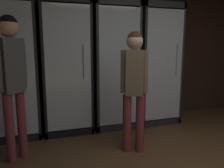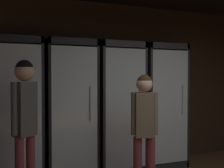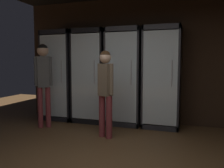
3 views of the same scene
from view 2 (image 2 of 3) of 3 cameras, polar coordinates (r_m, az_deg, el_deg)
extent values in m
cube|color=#382619|center=(4.97, 4.76, -0.04)|extent=(6.00, 0.06, 2.80)
cube|color=black|center=(4.42, -19.65, -4.93)|extent=(0.75, 0.04, 2.09)
cube|color=black|center=(4.17, -14.67, -5.28)|extent=(0.04, 0.61, 2.09)
cube|color=black|center=(4.14, -19.66, 8.43)|extent=(0.75, 0.61, 0.10)
cube|color=white|center=(4.39, -19.64, -4.97)|extent=(0.67, 0.02, 1.85)
cube|color=silver|center=(3.85, -19.42, -5.87)|extent=(0.67, 0.02, 1.85)
cylinder|color=#B2B2B7|center=(3.83, -16.07, -4.31)|extent=(0.02, 0.02, 0.50)
cylinder|color=#194723|center=(4.28, -21.68, -14.41)|extent=(0.03, 0.03, 0.06)
cylinder|color=#9EAD99|center=(4.35, -17.39, -15.93)|extent=(0.06, 0.06, 0.21)
cylinder|color=#9EAD99|center=(4.31, -17.41, -14.15)|extent=(0.02, 0.02, 0.07)
cylinder|color=#B2332D|center=(4.35, -17.39, -16.01)|extent=(0.06, 0.06, 0.06)
cube|color=silver|center=(4.19, -19.51, -9.59)|extent=(0.65, 0.53, 0.02)
cylinder|color=black|center=(4.17, -21.83, -7.98)|extent=(0.07, 0.07, 0.23)
cylinder|color=black|center=(4.15, -21.85, -6.00)|extent=(0.02, 0.02, 0.06)
cylinder|color=#B2332D|center=(4.17, -21.83, -8.43)|extent=(0.08, 0.08, 0.06)
cylinder|color=black|center=(4.14, -17.28, -8.07)|extent=(0.06, 0.06, 0.22)
cylinder|color=black|center=(4.11, -17.30, -5.95)|extent=(0.02, 0.02, 0.09)
cylinder|color=beige|center=(4.14, -17.28, -8.20)|extent=(0.06, 0.06, 0.07)
cube|color=silver|center=(4.12, -19.58, -1.19)|extent=(0.65, 0.53, 0.02)
cylinder|color=black|center=(4.13, -20.63, 0.21)|extent=(0.07, 0.07, 0.19)
cylinder|color=black|center=(4.13, -20.64, 2.14)|extent=(0.02, 0.02, 0.09)
cylinder|color=#2D2D33|center=(4.13, -20.63, 0.09)|extent=(0.07, 0.07, 0.06)
cylinder|color=gray|center=(4.14, -18.54, 0.45)|extent=(0.07, 0.07, 0.22)
cylinder|color=gray|center=(4.14, -18.56, 2.40)|extent=(0.02, 0.02, 0.06)
cylinder|color=white|center=(4.14, -18.54, 0.30)|extent=(0.07, 0.07, 0.08)
cylinder|color=#9EAD99|center=(4.11, -16.15, 0.22)|extent=(0.08, 0.08, 0.18)
cylinder|color=#9EAD99|center=(4.11, -16.16, 2.05)|extent=(0.03, 0.03, 0.08)
cylinder|color=beige|center=(4.11, -16.15, 0.31)|extent=(0.08, 0.08, 0.07)
cube|color=black|center=(4.51, -9.45, -4.74)|extent=(0.75, 0.04, 2.09)
cube|color=black|center=(4.18, -13.41, -5.26)|extent=(0.04, 0.61, 2.09)
cube|color=black|center=(4.33, -4.09, -4.99)|extent=(0.04, 0.61, 2.09)
cube|color=black|center=(4.24, -8.72, 8.33)|extent=(0.75, 0.61, 0.10)
cube|color=white|center=(4.48, -9.37, -4.78)|extent=(0.67, 0.02, 1.85)
cube|color=silver|center=(3.96, -7.74, -5.61)|extent=(0.67, 0.02, 1.85)
cylinder|color=#B2B2B7|center=(3.98, -4.52, -4.04)|extent=(0.02, 0.02, 0.50)
cylinder|color=#194723|center=(4.32, -11.70, -16.04)|extent=(0.07, 0.07, 0.21)
cylinder|color=#194723|center=(4.28, -11.71, -14.30)|extent=(0.02, 0.02, 0.06)
cylinder|color=white|center=(4.32, -11.70, -16.14)|extent=(0.08, 0.08, 0.07)
cylinder|color=black|center=(4.43, -9.76, -15.43)|extent=(0.07, 0.07, 0.23)
cylinder|color=black|center=(4.39, -9.77, -13.47)|extent=(0.02, 0.02, 0.08)
cylinder|color=white|center=(4.43, -9.76, -15.56)|extent=(0.07, 0.07, 0.07)
cylinder|color=black|center=(4.43, -7.60, -15.63)|extent=(0.06, 0.06, 0.20)
cylinder|color=black|center=(4.39, -7.61, -13.82)|extent=(0.02, 0.02, 0.09)
cylinder|color=#2D2D33|center=(4.43, -7.60, -15.69)|extent=(0.06, 0.06, 0.07)
cylinder|color=brown|center=(4.48, -5.69, -15.45)|extent=(0.06, 0.06, 0.20)
cylinder|color=brown|center=(4.45, -5.69, -13.84)|extent=(0.02, 0.02, 0.06)
cylinder|color=white|center=(4.48, -5.69, -15.37)|extent=(0.06, 0.06, 0.07)
cube|color=silver|center=(4.29, -8.65, -9.28)|extent=(0.65, 0.53, 0.02)
cylinder|color=#9EAD99|center=(4.26, -11.63, -7.87)|extent=(0.08, 0.08, 0.20)
cylinder|color=#9EAD99|center=(4.24, -11.64, -6.00)|extent=(0.03, 0.03, 0.08)
cylinder|color=white|center=(4.26, -11.63, -7.88)|extent=(0.08, 0.08, 0.07)
cylinder|color=#194723|center=(4.28, -8.74, -7.72)|extent=(0.07, 0.07, 0.22)
cylinder|color=#194723|center=(4.26, -8.75, -5.68)|extent=(0.03, 0.03, 0.09)
cylinder|color=#B2332D|center=(4.28, -8.74, -8.00)|extent=(0.07, 0.07, 0.08)
cylinder|color=#194723|center=(4.29, -5.69, -7.57)|extent=(0.08, 0.08, 0.23)
cylinder|color=#194723|center=(4.27, -5.70, -5.65)|extent=(0.03, 0.03, 0.06)
cylinder|color=#2D2D33|center=(4.30, -5.69, -7.83)|extent=(0.08, 0.08, 0.07)
cube|color=silver|center=(4.21, -8.68, -1.06)|extent=(0.65, 0.53, 0.02)
cylinder|color=brown|center=(4.17, -10.80, 0.35)|extent=(0.07, 0.07, 0.20)
cylinder|color=brown|center=(4.17, -10.81, 2.27)|extent=(0.02, 0.02, 0.08)
cylinder|color=#2D2D33|center=(4.17, -10.80, 0.16)|extent=(0.08, 0.08, 0.07)
cylinder|color=#194723|center=(4.27, -6.73, 0.57)|extent=(0.08, 0.08, 0.22)
cylinder|color=#194723|center=(4.27, -6.73, 2.49)|extent=(0.03, 0.03, 0.07)
cylinder|color=#B2332D|center=(4.27, -6.73, 0.45)|extent=(0.08, 0.08, 0.08)
cube|color=#2B2B30|center=(4.74, 0.06, -4.42)|extent=(0.75, 0.04, 2.09)
cube|color=#2B2B30|center=(4.36, -2.92, -4.94)|extent=(0.04, 0.61, 2.09)
cube|color=#2B2B30|center=(4.62, 5.43, -4.57)|extent=(0.04, 0.61, 2.09)
cube|color=#2B2B30|center=(4.48, 1.39, 7.98)|extent=(0.75, 0.61, 0.10)
cube|color=#2B2B30|center=(4.69, 1.37, -16.93)|extent=(0.75, 0.61, 0.10)
cube|color=white|center=(4.71, 0.19, -4.45)|extent=(0.67, 0.02, 1.85)
cube|color=silver|center=(4.21, 2.92, -5.16)|extent=(0.67, 0.02, 1.85)
cylinder|color=#B2B2B7|center=(4.27, 5.80, -3.66)|extent=(0.02, 0.02, 0.50)
cube|color=silver|center=(4.67, 1.37, -16.12)|extent=(0.65, 0.53, 0.02)
cylinder|color=black|center=(4.53, -1.01, -15.32)|extent=(0.07, 0.07, 0.19)
cylinder|color=black|center=(4.49, -1.01, -13.58)|extent=(0.03, 0.03, 0.10)
cylinder|color=#2D2D33|center=(4.54, -1.01, -15.60)|extent=(0.07, 0.07, 0.07)
cylinder|color=black|center=(4.64, 1.37, -14.76)|extent=(0.07, 0.07, 0.21)
cylinder|color=black|center=(4.60, 1.37, -12.98)|extent=(0.02, 0.02, 0.08)
cylinder|color=#2D2D33|center=(4.64, 1.37, -14.98)|extent=(0.08, 0.08, 0.07)
cylinder|color=gray|center=(4.73, 3.70, -14.53)|extent=(0.08, 0.08, 0.20)
cylinder|color=gray|center=(4.69, 3.70, -12.92)|extent=(0.03, 0.03, 0.08)
cylinder|color=beige|center=(4.73, 3.70, -14.71)|extent=(0.08, 0.08, 0.06)
cube|color=silver|center=(4.55, 1.38, -10.59)|extent=(0.65, 0.53, 0.02)
cylinder|color=gray|center=(4.49, -1.48, -9.13)|extent=(0.07, 0.07, 0.23)
cylinder|color=gray|center=(4.46, -1.48, -7.08)|extent=(0.03, 0.03, 0.09)
cylinder|color=white|center=(4.49, -1.48, -9.01)|extent=(0.08, 0.08, 0.08)
cylinder|color=gray|center=(4.57, 1.11, -9.16)|extent=(0.07, 0.07, 0.20)
cylinder|color=gray|center=(4.54, 1.11, -7.47)|extent=(0.03, 0.03, 0.07)
cylinder|color=beige|center=(4.57, 1.11, -9.10)|extent=(0.08, 0.08, 0.07)
cylinder|color=#336B38|center=(4.62, 3.72, -8.92)|extent=(0.06, 0.06, 0.22)
cylinder|color=#336B38|center=(4.59, 3.72, -7.19)|extent=(0.02, 0.02, 0.06)
cylinder|color=beige|center=(4.62, 3.72, -9.06)|extent=(0.07, 0.07, 0.07)
cube|color=silver|center=(4.48, 1.38, -4.83)|extent=(0.65, 0.53, 0.02)
cylinder|color=#336B38|center=(4.37, -1.49, -3.63)|extent=(0.07, 0.07, 0.19)
cylinder|color=#336B38|center=(4.36, -1.49, -1.86)|extent=(0.02, 0.02, 0.08)
cylinder|color=tan|center=(4.37, -1.49, -3.77)|extent=(0.07, 0.07, 0.06)
cylinder|color=brown|center=(4.39, 0.56, -3.66)|extent=(0.07, 0.07, 0.18)
cylinder|color=brown|center=(4.38, 0.56, -1.95)|extent=(0.02, 0.02, 0.08)
cylinder|color=tan|center=(4.39, 0.56, -3.59)|extent=(0.08, 0.08, 0.06)
cylinder|color=#194723|center=(4.48, 2.34, -3.47)|extent=(0.07, 0.07, 0.19)
cylinder|color=#194723|center=(4.47, 2.34, -1.82)|extent=(0.03, 0.03, 0.06)
cylinder|color=tan|center=(4.48, 2.34, -3.45)|extent=(0.08, 0.08, 0.05)
cylinder|color=black|center=(4.60, 4.08, -3.36)|extent=(0.06, 0.06, 0.19)
cylinder|color=black|center=(4.59, 4.09, -1.60)|extent=(0.02, 0.02, 0.09)
cylinder|color=white|center=(4.60, 4.08, -3.36)|extent=(0.07, 0.07, 0.07)
cube|color=silver|center=(4.45, 1.38, 1.06)|extent=(0.65, 0.53, 0.02)
cylinder|color=#336B38|center=(4.33, -1.47, 2.60)|extent=(0.07, 0.07, 0.22)
cylinder|color=#336B38|center=(4.33, -1.47, 4.57)|extent=(0.02, 0.02, 0.08)
cylinder|color=beige|center=(4.33, -1.47, 2.70)|extent=(0.08, 0.08, 0.06)
cylinder|color=#194723|center=(4.47, 0.19, 2.68)|extent=(0.06, 0.06, 0.24)
cylinder|color=#194723|center=(4.47, 0.19, 4.72)|extent=(0.02, 0.02, 0.08)
cylinder|color=#2D2D33|center=(4.47, 0.19, 2.67)|extent=(0.06, 0.06, 0.08)
cylinder|color=#9EAD99|center=(4.49, 2.40, 2.38)|extent=(0.08, 0.08, 0.19)
cylinder|color=#9EAD99|center=(4.49, 2.40, 3.98)|extent=(0.03, 0.03, 0.06)
cylinder|color=beige|center=(4.49, 2.40, 2.28)|extent=(0.08, 0.08, 0.07)
cylinder|color=brown|center=(4.55, 4.14, 2.35)|extent=(0.08, 0.08, 0.19)
cylinder|color=brown|center=(4.56, 4.14, 4.11)|extent=(0.03, 0.03, 0.09)
cylinder|color=white|center=(4.55, 4.14, 2.39)|extent=(0.08, 0.08, 0.07)
cube|color=#2B2B30|center=(5.08, 8.49, -4.04)|extent=(0.75, 0.04, 2.09)
cube|color=#2B2B30|center=(4.67, 6.44, -4.52)|extent=(0.04, 0.61, 2.09)
cube|color=#2B2B30|center=(5.03, 13.60, -4.12)|extent=(0.04, 0.61, 2.09)
cube|color=#2B2B30|center=(4.84, 10.21, 7.47)|extent=(0.75, 0.61, 0.10)
cube|color=#2B2B30|center=(5.04, 10.10, -15.65)|extent=(0.75, 0.61, 0.10)
cube|color=white|center=(5.06, 8.66, -4.07)|extent=(0.67, 0.02, 1.85)
cube|color=silver|center=(4.59, 12.06, -4.64)|extent=(0.67, 0.02, 1.85)
cylinder|color=#B2B2B7|center=(4.69, 14.53, -3.25)|extent=(0.02, 0.02, 0.50)
cube|color=silver|center=(5.02, 10.11, -14.89)|extent=(0.65, 0.53, 0.02)
cylinder|color=brown|center=(4.91, 7.76, -13.95)|extent=(0.08, 0.08, 0.20)
cylinder|color=brown|center=(4.87, 7.76, -12.44)|extent=(0.02, 0.02, 0.07)
cylinder|color=#2D2D33|center=(4.90, 7.76, -13.94)|extent=(0.08, 0.08, 0.05)
cylinder|color=#194723|center=(4.99, 10.16, -13.61)|extent=(0.07, 0.07, 0.21)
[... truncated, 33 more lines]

